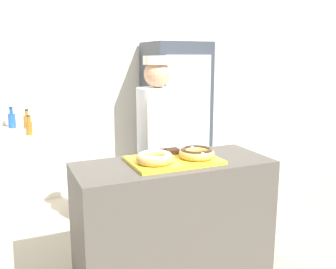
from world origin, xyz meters
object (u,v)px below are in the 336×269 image
Objects in this scene: donut_light_glaze at (155,157)px; bottle_blue at (12,120)px; bottle_amber_b at (29,127)px; baker_person at (158,150)px; bottle_amber at (27,121)px; donut_chocolate_glaze at (197,153)px; beverage_fridge at (176,120)px; serving_tray at (174,160)px; brownie_back_right at (172,151)px; brownie_back_left at (159,153)px.

bottle_blue reaches higher than donut_light_glaze.
baker_person is at bearing -44.33° from bottle_amber_b.
baker_person is 8.57× the size of bottle_amber_b.
baker_person is 1.63m from bottle_amber.
beverage_fridge is at bearing 69.80° from donut_chocolate_glaze.
brownie_back_right is (0.05, 0.14, 0.03)m from serving_tray.
brownie_back_left is at bearing 110.95° from serving_tray.
bottle_blue is (-1.07, 1.79, 0.03)m from brownie_back_right.
bottle_amber_b reaches higher than brownie_back_right.
brownie_back_right is 1.61m from bottle_amber_b.
bottle_amber reaches higher than brownie_back_right.
bottle_blue is at bearing 128.18° from baker_person.
serving_tray is 2.43× the size of donut_light_glaze.
donut_light_glaze is 2.02m from beverage_fridge.
beverage_fridge is at bearing 61.25° from donut_light_glaze.
brownie_back_right is at bearing -59.13° from bottle_blue.
donut_chocolate_glaze reaches higher than brownie_back_left.
donut_light_glaze is at bearing -139.01° from brownie_back_right.
serving_tray is 2.43× the size of donut_chocolate_glaze.
donut_chocolate_glaze is 1.32× the size of bottle_amber_b.
serving_tray is 3.21× the size of bottle_amber_b.
donut_light_glaze reaches higher than brownie_back_left.
baker_person is at bearing -54.13° from bottle_amber.
bottle_amber reaches higher than donut_chocolate_glaze.
brownie_back_left is 1.00× the size of brownie_back_right.
beverage_fridge is at bearing 64.83° from serving_tray.
baker_person is at bearing 66.11° from donut_light_glaze.
baker_person reaches higher than bottle_blue.
bottle_amber is (-1.67, 0.12, 0.08)m from beverage_fridge.
bottle_amber is 1.04× the size of bottle_amber_b.
donut_chocolate_glaze is 0.58m from baker_person.
bottle_amber is (-0.81, 1.70, 0.02)m from brownie_back_left.
bottle_blue is at bearing 107.07° from bottle_amber_b.
brownie_back_left is at bearing -61.78° from bottle_blue.
beverage_fridge is (0.76, 1.58, -0.06)m from brownie_back_right.
bottle_amber is (-0.86, 1.85, 0.05)m from serving_tray.
serving_tray is at bearing -62.29° from bottle_blue.
bottle_amber is at bearing 118.46° from donut_chocolate_glaze.
donut_light_glaze is 2.15m from bottle_blue.
donut_chocolate_glaze is 2.59× the size of brownie_back_right.
brownie_back_left is (-0.21, 0.19, -0.02)m from donut_chocolate_glaze.
brownie_back_right is 0.06× the size of baker_person.
bottle_blue is (-1.17, 1.97, 0.01)m from donut_chocolate_glaze.
baker_person is 1.40m from beverage_fridge.
brownie_back_right is 0.51× the size of bottle_amber_b.
beverage_fridge is at bearing -4.15° from bottle_amber.
donut_light_glaze is 0.63m from baker_person.
beverage_fridge is (0.72, 1.20, 0.02)m from baker_person.
bottle_amber is (-0.96, 1.32, 0.10)m from baker_person.
donut_light_glaze is at bearing 180.00° from donut_chocolate_glaze.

